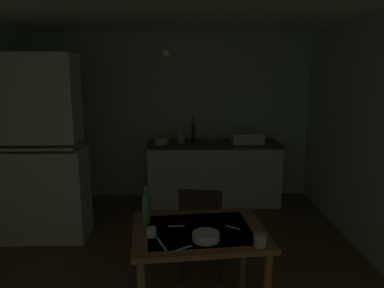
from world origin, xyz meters
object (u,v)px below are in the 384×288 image
(glass_bottle, at_px, (146,208))
(serving_bowl_wide, at_px, (206,236))
(chair_far_side, at_px, (201,228))
(sink_basin, at_px, (247,138))
(mug_tall, at_px, (260,240))
(mixing_bowl_counter, at_px, (162,141))
(hutch_cabinet, at_px, (40,155))
(hand_pump, at_px, (193,131))
(dining_table, at_px, (199,243))

(glass_bottle, bearing_deg, serving_bowl_wide, -34.29)
(chair_far_side, distance_m, glass_bottle, 0.77)
(sink_basin, xyz_separation_m, glass_bottle, (-1.20, -2.42, -0.09))
(mug_tall, bearing_deg, mixing_bowl_counter, 106.11)
(hutch_cabinet, relative_size, glass_bottle, 6.91)
(sink_basin, xyz_separation_m, hand_pump, (-0.76, 0.05, 0.09))
(serving_bowl_wide, bearing_deg, sink_basin, 74.37)
(hand_pump, distance_m, mixing_bowl_counter, 0.47)
(sink_basin, height_order, mixing_bowl_counter, sink_basin)
(sink_basin, xyz_separation_m, serving_bowl_wide, (-0.76, -2.72, -0.19))
(mug_tall, distance_m, glass_bottle, 0.90)
(sink_basin, distance_m, mug_tall, 2.85)
(hutch_cabinet, relative_size, mixing_bowl_counter, 10.38)
(chair_far_side, xyz_separation_m, mug_tall, (0.35, -0.89, 0.31))
(hutch_cabinet, relative_size, mug_tall, 24.16)
(dining_table, bearing_deg, mixing_bowl_counter, 99.21)
(hutch_cabinet, distance_m, serving_bowl_wide, 2.40)
(hand_pump, relative_size, dining_table, 0.37)
(mixing_bowl_counter, relative_size, serving_bowl_wide, 1.05)
(hutch_cabinet, xyz_separation_m, mixing_bowl_counter, (1.30, 1.03, -0.05))
(sink_basin, bearing_deg, glass_bottle, -116.41)
(hand_pump, relative_size, chair_far_side, 0.44)
(hand_pump, distance_m, mug_tall, 2.90)
(sink_basin, relative_size, glass_bottle, 1.46)
(sink_basin, bearing_deg, dining_table, -107.44)
(sink_basin, bearing_deg, hand_pump, 176.60)
(glass_bottle, bearing_deg, hutch_cabinet, 134.23)
(mixing_bowl_counter, distance_m, dining_table, 2.55)
(hand_pump, distance_m, chair_far_side, 2.06)
(chair_far_side, xyz_separation_m, glass_bottle, (-0.45, -0.49, 0.39))
(hand_pump, relative_size, glass_bottle, 1.30)
(sink_basin, distance_m, chair_far_side, 2.13)
(sink_basin, relative_size, mixing_bowl_counter, 2.20)
(serving_bowl_wide, relative_size, mug_tall, 2.21)
(sink_basin, height_order, serving_bowl_wide, sink_basin)
(hand_pump, height_order, dining_table, hand_pump)
(dining_table, bearing_deg, chair_far_side, 85.66)
(hand_pump, xyz_separation_m, dining_table, (-0.04, -2.59, -0.41))
(hutch_cabinet, xyz_separation_m, serving_bowl_wide, (1.74, -1.64, -0.21))
(dining_table, height_order, mug_tall, mug_tall)
(mixing_bowl_counter, distance_m, glass_bottle, 2.37)
(glass_bottle, bearing_deg, chair_far_side, 47.53)
(mixing_bowl_counter, distance_m, mug_tall, 2.89)
(chair_far_side, relative_size, mug_tall, 10.20)
(hutch_cabinet, xyz_separation_m, mug_tall, (2.10, -1.74, -0.19))
(hand_pump, height_order, mixing_bowl_counter, hand_pump)
(hutch_cabinet, bearing_deg, mug_tall, -39.60)
(dining_table, height_order, chair_far_side, chair_far_side)
(mug_tall, height_order, glass_bottle, glass_bottle)
(chair_far_side, bearing_deg, mug_tall, -68.61)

